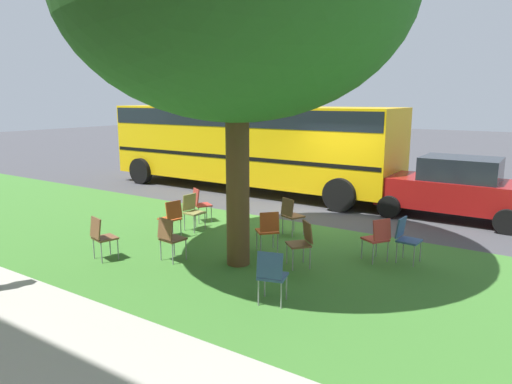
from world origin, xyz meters
TOP-DOWN VIEW (x-y plane):
  - ground at (0.00, 0.00)m, footprint 80.00×80.00m
  - grass_verge at (0.00, 3.20)m, footprint 48.00×6.00m
  - sidewalk_strip at (0.00, 7.60)m, footprint 48.00×2.80m
  - chair_0 at (-2.67, 1.67)m, footprint 0.45×0.45m
  - chair_1 at (-1.51, 4.76)m, footprint 0.51×0.52m
  - chair_2 at (-1.11, 3.01)m, footprint 0.59×0.59m
  - chair_3 at (0.09, 1.29)m, footprint 0.54×0.55m
  - chair_4 at (2.63, 1.56)m, footprint 0.57×0.57m
  - chair_5 at (1.17, 4.18)m, footprint 0.46×0.47m
  - chair_6 at (2.24, 3.02)m, footprint 0.50×0.50m
  - chair_7 at (2.29, 2.24)m, footprint 0.46×0.46m
  - chair_8 at (2.35, 4.87)m, footprint 0.51×0.51m
  - chair_9 at (-0.14, 2.67)m, footprint 0.59×0.59m
  - chair_10 at (-2.22, 1.97)m, footprint 0.57×0.57m
  - parked_car at (-2.77, -2.41)m, footprint 3.70×1.92m
  - school_bus at (4.06, -2.73)m, footprint 10.40×2.80m

SIDE VIEW (x-z plane):
  - ground at x=0.00m, z-range 0.00..0.00m
  - grass_verge at x=0.00m, z-range 0.00..0.01m
  - sidewalk_strip at x=0.00m, z-range 0.00..0.01m
  - chair_0 at x=-2.67m, z-range 0.08..0.96m
  - chair_1 at x=-1.51m, z-range 0.08..0.96m
  - chair_2 at x=-1.11m, z-range 0.08..0.96m
  - chair_3 at x=0.09m, z-range 0.08..0.96m
  - chair_4 at x=2.63m, z-range 0.08..0.96m
  - chair_5 at x=1.17m, z-range 0.08..0.96m
  - chair_6 at x=2.24m, z-range 0.08..0.96m
  - chair_7 at x=2.29m, z-range 0.08..0.96m
  - chair_8 at x=2.35m, z-range 0.08..0.96m
  - chair_9 at x=-0.14m, z-range 0.08..0.96m
  - chair_10 at x=-2.22m, z-range 0.08..0.96m
  - parked_car at x=-2.77m, z-range 0.01..1.66m
  - school_bus at x=4.06m, z-range 0.32..3.20m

